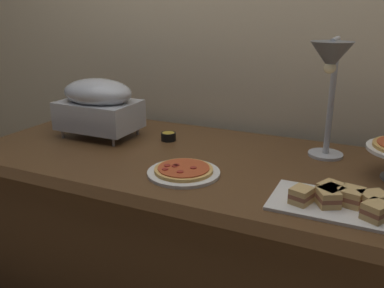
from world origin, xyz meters
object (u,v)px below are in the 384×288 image
sauce_cup_near (168,136)px  chafing_dish (99,104)px  heat_lamp (331,69)px  pizza_plate_front (184,171)px  sandwich_platter (339,200)px

sauce_cup_near → chafing_dish: bearing=-166.3°
chafing_dish → sauce_cup_near: 0.36m
heat_lamp → pizza_plate_front: size_ratio=1.79×
chafing_dish → heat_lamp: 1.03m
heat_lamp → pizza_plate_front: 0.65m
heat_lamp → pizza_plate_front: heat_lamp is taller
sauce_cup_near → pizza_plate_front: bearing=-54.0°
chafing_dish → sauce_cup_near: chafing_dish is taller
heat_lamp → sandwich_platter: size_ratio=1.32×
heat_lamp → sandwich_platter: 0.50m
chafing_dish → sandwich_platter: bearing=-14.7°
pizza_plate_front → sandwich_platter: sandwich_platter is taller
sandwich_platter → chafing_dish: bearing=165.3°
pizza_plate_front → sandwich_platter: bearing=-3.7°
sandwich_platter → sauce_cup_near: size_ratio=5.34×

